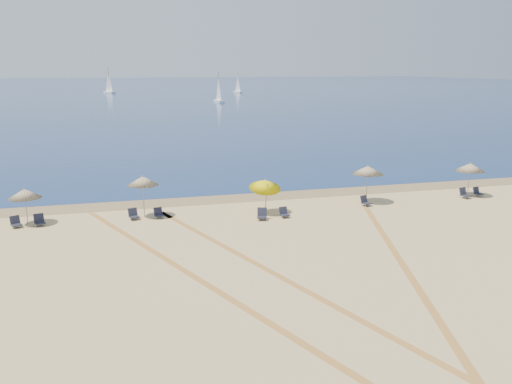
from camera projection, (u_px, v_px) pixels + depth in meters
ground at (425, 380)px, 16.29m from camera, size 160.00×160.00×0.00m
ocean at (132, 88)px, 227.99m from camera, size 500.00×500.00×0.00m
wet_sand at (242, 197)px, 38.87m from camera, size 500.00×500.00×0.00m
umbrella_1 at (25, 194)px, 31.87m from camera, size 1.91×1.91×2.23m
umbrella_2 at (143, 181)px, 33.37m from camera, size 1.91×1.91×2.65m
umbrella_3 at (265, 184)px, 34.18m from camera, size 2.03×2.10×2.48m
umbrella_4 at (368, 170)px, 36.96m from camera, size 2.13×2.13×2.62m
umbrella_5 at (470, 167)px, 38.86m from camera, size 2.07×2.07×2.46m
chair_2 at (16, 222)px, 31.62m from camera, size 0.77×0.82×0.67m
chair_3 at (39, 220)px, 31.96m from camera, size 0.74×0.81×0.69m
chair_4 at (133, 215)px, 33.27m from camera, size 0.70×0.77×0.67m
chair_5 at (159, 213)px, 33.60m from camera, size 0.66×0.73×0.64m
chair_6 at (262, 215)px, 33.21m from camera, size 0.77×0.84×0.71m
chair_7 at (284, 213)px, 33.73m from camera, size 0.59×0.67×0.64m
chair_8 at (365, 201)px, 36.51m from camera, size 0.76×0.82×0.68m
chair_9 at (464, 193)px, 38.63m from camera, size 0.76×0.84×0.74m
chair_10 at (477, 192)px, 39.21m from camera, size 0.65×0.73×0.65m
sailboat_0 at (219, 93)px, 138.65m from camera, size 1.96×5.34×7.78m
sailboat_1 at (109, 85)px, 183.63m from camera, size 4.04×5.96×8.82m
sailboat_3 at (238, 87)px, 187.58m from camera, size 2.41×4.75×6.86m
tire_tracks at (290, 278)px, 24.07m from camera, size 44.72×40.92×0.00m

